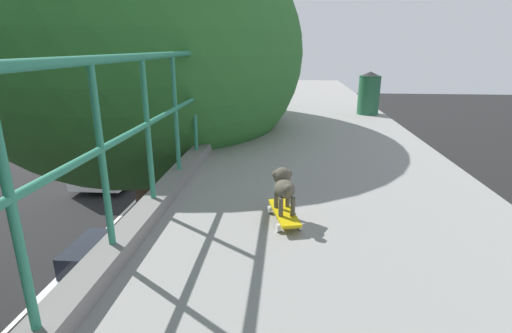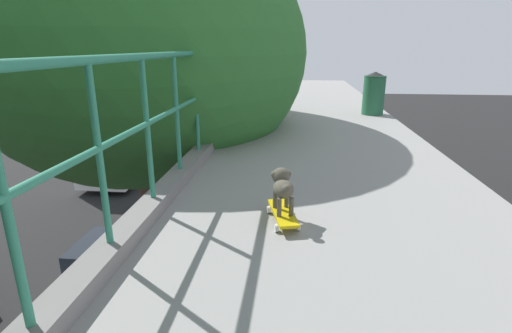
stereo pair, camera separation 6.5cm
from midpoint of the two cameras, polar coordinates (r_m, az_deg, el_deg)
The scene contains 6 objects.
car_white_fifth at distance 12.17m, azimuth -21.81°, elevation -13.73°, with size 1.85×4.26×1.55m.
city_bus at distance 24.13m, azimuth -17.17°, elevation 4.90°, with size 2.64×11.91×3.23m.
roadside_tree_mid at distance 7.31m, azimuth -17.69°, elevation 15.54°, with size 5.82×5.82×8.97m.
toy_skateboard at distance 3.10m, azimuth 3.60°, elevation -6.97°, with size 0.29×0.55×0.09m.
small_dog at distance 3.04m, azimuth 3.56°, elevation -2.78°, with size 0.21×0.35×0.34m.
litter_bin at distance 8.33m, azimuth 16.25°, elevation 10.52°, with size 0.44×0.44×0.86m.
Camera 1 is at (0.87, 0.62, 6.76)m, focal length 26.88 mm.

